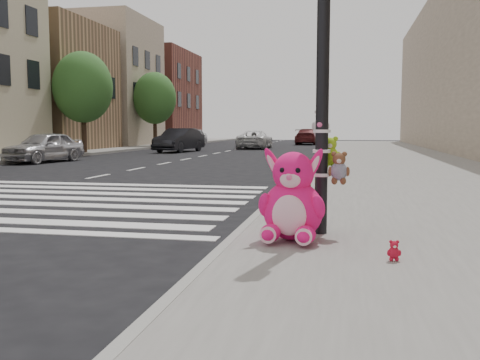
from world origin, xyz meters
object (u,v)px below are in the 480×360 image
(pink_bunny, at_px, (292,202))
(car_dark_far, at_px, (179,140))
(signal_pole, at_px, (324,103))
(car_white_near, at_px, (255,140))
(red_teddy, at_px, (394,251))
(car_silver_far, at_px, (44,147))

(pink_bunny, distance_m, car_dark_far, 26.66)
(signal_pole, height_order, car_white_near, signal_pole)
(red_teddy, bearing_deg, signal_pole, 113.47)
(signal_pole, relative_size, car_dark_far, 0.92)
(signal_pole, xyz_separation_m, car_white_near, (-6.13, 30.39, -1.16))
(red_teddy, bearing_deg, car_dark_far, 105.28)
(signal_pole, distance_m, car_dark_far, 26.30)
(signal_pole, bearing_deg, car_silver_far, 131.75)
(car_dark_far, bearing_deg, red_teddy, -59.40)
(signal_pole, distance_m, car_white_near, 31.03)
(pink_bunny, xyz_separation_m, car_white_near, (-5.79, 30.93, 0.03))
(pink_bunny, height_order, red_teddy, pink_bunny)
(red_teddy, relative_size, car_dark_far, 0.05)
(car_dark_far, height_order, car_white_near, car_dark_far)
(pink_bunny, bearing_deg, red_teddy, -30.45)
(car_white_near, bearing_deg, red_teddy, 101.09)
(signal_pole, bearing_deg, pink_bunny, -121.83)
(car_white_near, bearing_deg, pink_bunny, 99.42)
(signal_pole, bearing_deg, car_dark_far, 111.81)
(signal_pole, height_order, red_teddy, signal_pole)
(pink_bunny, relative_size, car_dark_far, 0.26)
(car_dark_far, bearing_deg, pink_bunny, -60.97)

